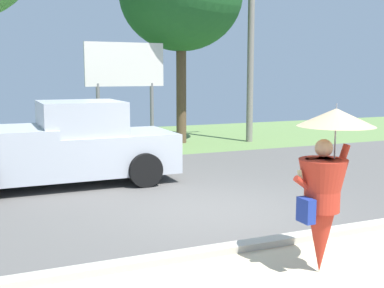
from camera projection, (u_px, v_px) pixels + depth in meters
name	position (u px, v px, depth m)	size (l,w,h in m)	color
ground_plane	(160.00, 181.00, 11.61)	(40.00, 22.00, 0.20)	#565451
monk_pedestrian	(325.00, 188.00, 5.98)	(1.05, 0.96, 2.13)	#B22D1E
pickup_truck	(61.00, 146.00, 10.93)	(5.20, 2.28, 1.88)	#ADB2BA
utility_pole	(251.00, 31.00, 17.48)	(1.80, 0.24, 7.73)	gray
roadside_billboard	(125.00, 72.00, 15.62)	(2.60, 0.12, 3.50)	slate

